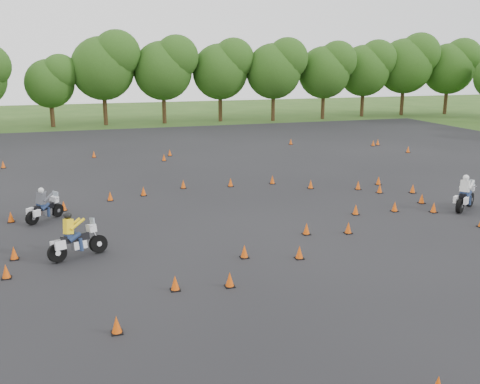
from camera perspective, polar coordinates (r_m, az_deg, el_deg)
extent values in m
plane|color=#2D5119|center=(20.03, 3.42, -5.99)|extent=(140.00, 140.00, 0.00)
plane|color=black|center=(25.46, -1.34, -1.56)|extent=(62.00, 62.00, 0.00)
cone|color=#DC4D09|center=(25.61, 16.18, -1.52)|extent=(0.26, 0.26, 0.45)
cone|color=#DC4D09|center=(26.00, 19.96, -1.58)|extent=(0.26, 0.26, 0.45)
cone|color=#DC4D09|center=(27.23, -13.68, -0.44)|extent=(0.26, 0.26, 0.45)
cone|color=#DC4D09|center=(39.50, -15.32, 3.90)|extent=(0.26, 0.26, 0.45)
cone|color=#DC4D09|center=(21.98, 11.48, -3.79)|extent=(0.26, 0.26, 0.45)
cone|color=#DC4D09|center=(29.40, 17.95, 0.33)|extent=(0.26, 0.26, 0.45)
cone|color=#DC4D09|center=(16.57, -6.94, -9.64)|extent=(0.26, 0.26, 0.45)
cone|color=#DC4D09|center=(18.84, -23.69, -7.79)|extent=(0.26, 0.26, 0.45)
cone|color=#DC4D09|center=(29.41, 12.49, 0.69)|extent=(0.26, 0.26, 0.45)
cone|color=#DC4D09|center=(14.44, -13.03, -13.66)|extent=(0.26, 0.26, 0.45)
cone|color=#DC4D09|center=(37.59, -23.95, 2.68)|extent=(0.26, 0.26, 0.45)
cone|color=#DC4D09|center=(16.69, -1.10, -9.35)|extent=(0.26, 0.26, 0.45)
cone|color=#DC4D09|center=(39.08, -7.50, 4.17)|extent=(0.26, 0.26, 0.45)
cone|color=#DC4D09|center=(29.40, -1.02, 1.02)|extent=(0.26, 0.26, 0.45)
cone|color=#DC4D09|center=(44.51, 14.02, 5.08)|extent=(0.26, 0.26, 0.45)
cone|color=#DC4D09|center=(24.67, 12.24, -1.86)|extent=(0.26, 0.26, 0.45)
cone|color=#DC4D09|center=(21.59, 7.11, -3.94)|extent=(0.26, 0.26, 0.45)
cone|color=#DC4D09|center=(30.80, 14.56, 1.17)|extent=(0.26, 0.26, 0.45)
cone|color=#DC4D09|center=(28.91, 14.68, 0.34)|extent=(0.26, 0.26, 0.45)
cone|color=#DC4D09|center=(19.02, 6.36, -6.44)|extent=(0.26, 0.26, 0.45)
cone|color=#DC4D09|center=(44.14, 5.45, 5.36)|extent=(0.26, 0.26, 0.45)
cone|color=#DC4D09|center=(30.10, 3.47, 1.31)|extent=(0.26, 0.26, 0.45)
cone|color=#DC4D09|center=(29.14, -6.07, 0.83)|extent=(0.26, 0.26, 0.45)
cone|color=#DC4D09|center=(29.19, 7.55, 0.81)|extent=(0.26, 0.26, 0.45)
cone|color=#DC4D09|center=(42.06, 17.50, 4.34)|extent=(0.26, 0.26, 0.45)
cone|color=#DC4D09|center=(25.03, -23.26, -2.48)|extent=(0.26, 0.26, 0.45)
cone|color=#DC4D09|center=(27.87, -10.26, 0.07)|extent=(0.26, 0.26, 0.45)
cone|color=#DC4D09|center=(45.06, 14.49, 5.15)|extent=(0.26, 0.26, 0.45)
cone|color=#DC4D09|center=(26.03, -18.30, -1.43)|extent=(0.26, 0.26, 0.45)
cone|color=#DC4D09|center=(27.46, 18.82, -0.68)|extent=(0.26, 0.26, 0.45)
cone|color=#DC4D09|center=(20.43, -22.97, -6.05)|extent=(0.26, 0.26, 0.45)
cone|color=#DC4D09|center=(18.99, 0.47, -6.38)|extent=(0.26, 0.26, 0.45)
cone|color=#DC4D09|center=(37.22, -8.11, 3.66)|extent=(0.26, 0.26, 0.45)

